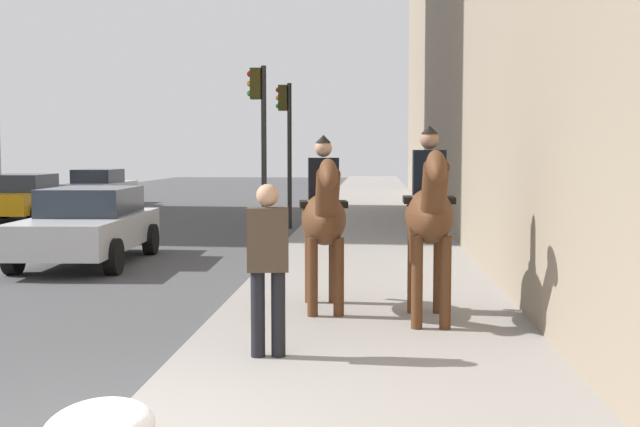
% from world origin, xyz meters
% --- Properties ---
extents(mounted_horse_near, '(2.15, 0.74, 2.22)m').
position_xyz_m(mounted_horse_near, '(4.60, -1.35, 1.33)').
color(mounted_horse_near, '#4C2B16').
rests_on(mounted_horse_near, sidewalk_slab).
extents(mounted_horse_far, '(2.15, 0.60, 2.32)m').
position_xyz_m(mounted_horse_far, '(3.98, -2.63, 1.42)').
color(mounted_horse_far, '#4C2B16').
rests_on(mounted_horse_far, sidewalk_slab).
extents(pedestrian_greeting, '(0.31, 0.43, 1.70)m').
position_xyz_m(pedestrian_greeting, '(2.27, -0.95, 1.10)').
color(pedestrian_greeting, black).
rests_on(pedestrian_greeting, sidewalk_slab).
extents(car_near_lane, '(3.98, 2.25, 1.44)m').
position_xyz_m(car_near_lane, '(18.12, 8.78, 0.75)').
color(car_near_lane, orange).
rests_on(car_near_lane, ground).
extents(car_mid_lane, '(4.49, 2.12, 1.44)m').
position_xyz_m(car_mid_lane, '(9.39, 3.44, 0.74)').
color(car_mid_lane, '#B7BABF').
rests_on(car_mid_lane, ground).
extents(car_far_lane, '(4.53, 1.95, 1.44)m').
position_xyz_m(car_far_lane, '(25.41, 8.80, 0.74)').
color(car_far_lane, '#B7BABF').
rests_on(car_far_lane, ground).
extents(traffic_light_near_curb, '(0.20, 0.44, 4.06)m').
position_xyz_m(traffic_light_near_curb, '(12.66, 0.60, 2.71)').
color(traffic_light_near_curb, black).
rests_on(traffic_light_near_curb, ground).
extents(traffic_light_far_curb, '(0.20, 0.44, 4.00)m').
position_xyz_m(traffic_light_far_curb, '(16.53, 0.43, 2.67)').
color(traffic_light_far_curb, black).
rests_on(traffic_light_far_curb, ground).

